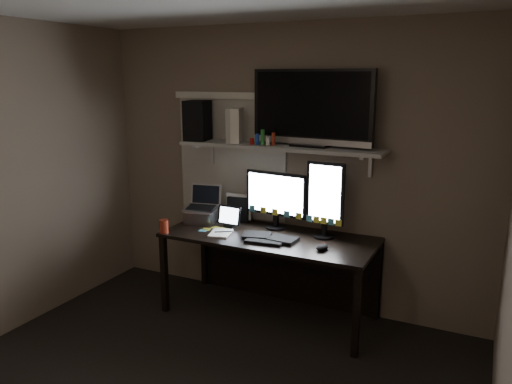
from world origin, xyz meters
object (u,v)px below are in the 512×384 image
Objects in this scene: monitor_landscape at (276,200)px; laptop at (201,205)px; cup at (164,226)px; mouse at (322,247)px; tablet at (230,216)px; desk at (275,251)px; tv at (312,108)px; monitor_portrait at (325,200)px; game_console at (237,125)px; keyboard at (270,238)px; speaker at (197,120)px.

laptop is at bearing -162.62° from monitor_landscape.
cup is at bearing -118.01° from laptop.
mouse is 0.97m from tablet.
desk is at bearing 27.54° from cup.
monitor_portrait is at bearing -21.37° from tv.
tv reaches higher than game_console.
cup is (-0.90, -0.23, 0.04)m from keyboard.
monitor_portrait is at bearing -10.88° from speaker.
desk is 0.81m from laptop.
laptop is at bearing -174.95° from game_console.
cup is 1.09m from game_console.
keyboard is 0.48m from mouse.
cup is 0.11× the size of tv.
keyboard is 3.87× the size of mouse.
speaker is (-0.77, -0.04, 0.67)m from monitor_landscape.
game_console is at bearing 51.36° from cup.
speaker is (0.05, 0.50, 0.87)m from cup.
monitor_portrait is at bearing -1.23° from monitor_landscape.
monitor_landscape is at bearing 33.62° from cup.
tv is at bearing 139.21° from mouse.
desk is at bearing -31.91° from game_console.
monitor_portrait is 2.89× the size of tablet.
tablet reaches higher than desk.
keyboard is 1.59× the size of game_console.
tablet is (-0.46, 0.16, 0.08)m from keyboard.
speaker is at bearing 84.06° from cup.
monitor_landscape is at bearing 162.68° from mouse.
cup is (-0.82, -0.54, -0.20)m from monitor_landscape.
tv is (0.31, 0.02, 0.81)m from monitor_landscape.
game_console is at bearing 140.25° from keyboard.
tv reaches higher than laptop.
desk is at bearing -8.24° from laptop.
monitor_landscape reaches higher than mouse.
laptop is 1.12× the size of game_console.
desk is 1.28m from tv.
desk is 3.81× the size of keyboard.
mouse is 1.39m from cup.
mouse is (0.48, -0.06, 0.01)m from keyboard.
monitor_landscape reaches higher than keyboard.
tv is at bearing 159.35° from monitor_portrait.
speaker is (-1.32, 0.32, 0.91)m from mouse.
speaker is at bearing 115.39° from laptop.
speaker reaches higher than laptop.
monitor_portrait is 2.19× the size of game_console.
tv is 1.08m from speaker.
game_console is (0.31, 0.14, 0.73)m from laptop.
cup is at bearing -147.31° from game_console.
monitor_portrait is at bearing 20.56° from cup.
tv is at bearing 9.34° from monitor_landscape.
desk is 0.67m from monitor_portrait.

